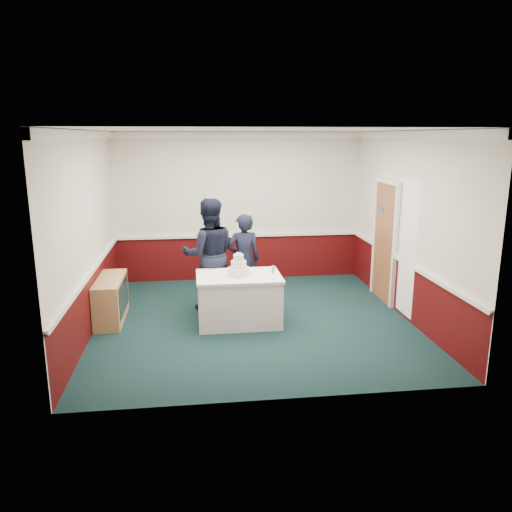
{
  "coord_description": "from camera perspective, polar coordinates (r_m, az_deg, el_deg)",
  "views": [
    {
      "loc": [
        -0.92,
        -7.55,
        2.91
      ],
      "look_at": [
        0.03,
        -0.1,
        1.1
      ],
      "focal_mm": 35.0,
      "sensor_mm": 36.0,
      "label": 1
    }
  ],
  "objects": [
    {
      "name": "person_woman",
      "position": [
        8.71,
        -1.42,
        -0.41
      ],
      "size": [
        0.64,
        0.46,
        1.62
      ],
      "primitive_type": "imported",
      "rotation": [
        0.0,
        0.0,
        3.27
      ],
      "color": "black",
      "rests_on": "ground"
    },
    {
      "name": "sideboard",
      "position": [
        8.39,
        -16.23,
        -4.77
      ],
      "size": [
        0.41,
        1.2,
        0.7
      ],
      "color": "#A78651",
      "rests_on": "ground"
    },
    {
      "name": "room_shell",
      "position": [
        8.28,
        -0.26,
        7.0
      ],
      "size": [
        5.0,
        5.0,
        3.0
      ],
      "color": "silver",
      "rests_on": "ground"
    },
    {
      "name": "cake_knife",
      "position": [
        7.63,
        -2.08,
        -2.59
      ],
      "size": [
        0.03,
        0.22,
        0.0
      ],
      "primitive_type": "cube",
      "rotation": [
        0.0,
        0.0,
        0.09
      ],
      "color": "silver",
      "rests_on": "cake_table"
    },
    {
      "name": "champagne_flute",
      "position": [
        7.58,
        1.96,
        -1.63
      ],
      "size": [
        0.05,
        0.05,
        0.21
      ],
      "color": "silver",
      "rests_on": "cake_table"
    },
    {
      "name": "person_man",
      "position": [
        8.5,
        -5.39,
        0.19
      ],
      "size": [
        0.96,
        0.76,
        1.91
      ],
      "primitive_type": "imported",
      "rotation": [
        0.0,
        0.0,
        3.18
      ],
      "color": "black",
      "rests_on": "ground"
    },
    {
      "name": "wedding_cake",
      "position": [
        7.79,
        -2.0,
        -1.41
      ],
      "size": [
        0.35,
        0.35,
        0.36
      ],
      "color": "white",
      "rests_on": "cake_table"
    },
    {
      "name": "ground",
      "position": [
        8.15,
        -0.27,
        -7.38
      ],
      "size": [
        5.0,
        5.0,
        0.0
      ],
      "primitive_type": "plane",
      "color": "#122D28",
      "rests_on": "ground"
    },
    {
      "name": "cake_table",
      "position": [
        7.94,
        -1.97,
        -4.9
      ],
      "size": [
        1.32,
        0.92,
        0.79
      ],
      "color": "white",
      "rests_on": "ground"
    }
  ]
}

